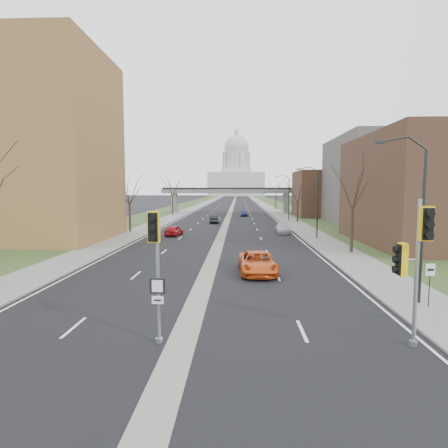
# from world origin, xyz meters

# --- Properties ---
(ground) EXTENTS (700.00, 700.00, 0.00)m
(ground) POSITION_xyz_m (0.00, 0.00, 0.00)
(ground) COLOR black
(ground) RESTS_ON ground
(road_surface) EXTENTS (20.00, 600.00, 0.01)m
(road_surface) POSITION_xyz_m (0.00, 150.00, 0.01)
(road_surface) COLOR black
(road_surface) RESTS_ON ground
(median_strip) EXTENTS (1.20, 600.00, 0.02)m
(median_strip) POSITION_xyz_m (0.00, 150.00, 0.00)
(median_strip) COLOR gray
(median_strip) RESTS_ON ground
(sidewalk_right) EXTENTS (4.00, 600.00, 0.12)m
(sidewalk_right) POSITION_xyz_m (12.00, 150.00, 0.06)
(sidewalk_right) COLOR gray
(sidewalk_right) RESTS_ON ground
(sidewalk_left) EXTENTS (4.00, 600.00, 0.12)m
(sidewalk_left) POSITION_xyz_m (-12.00, 150.00, 0.06)
(sidewalk_left) COLOR gray
(sidewalk_left) RESTS_ON ground
(grass_verge_right) EXTENTS (8.00, 600.00, 0.10)m
(grass_verge_right) POSITION_xyz_m (18.00, 150.00, 0.05)
(grass_verge_right) COLOR #293C1C
(grass_verge_right) RESTS_ON ground
(grass_verge_left) EXTENTS (8.00, 600.00, 0.10)m
(grass_verge_left) POSITION_xyz_m (-18.00, 150.00, 0.05)
(grass_verge_left) COLOR #293C1C
(grass_verge_left) RESTS_ON ground
(apartment_building) EXTENTS (25.00, 16.00, 22.00)m
(apartment_building) POSITION_xyz_m (-26.00, 30.00, 11.00)
(apartment_building) COLOR olive
(apartment_building) RESTS_ON ground
(commercial_block_near) EXTENTS (16.00, 20.00, 12.00)m
(commercial_block_near) POSITION_xyz_m (24.00, 28.00, 6.00)
(commercial_block_near) COLOR #4A3222
(commercial_block_near) RESTS_ON ground
(commercial_block_mid) EXTENTS (18.00, 22.00, 15.00)m
(commercial_block_mid) POSITION_xyz_m (28.00, 52.00, 7.50)
(commercial_block_mid) COLOR #585550
(commercial_block_mid) RESTS_ON ground
(commercial_block_far) EXTENTS (14.00, 14.00, 10.00)m
(commercial_block_far) POSITION_xyz_m (22.00, 70.00, 5.00)
(commercial_block_far) COLOR #4A3222
(commercial_block_far) RESTS_ON ground
(pedestrian_bridge) EXTENTS (34.00, 3.00, 6.45)m
(pedestrian_bridge) POSITION_xyz_m (0.00, 80.00, 4.84)
(pedestrian_bridge) COLOR slate
(pedestrian_bridge) RESTS_ON ground
(capitol) EXTENTS (48.00, 42.00, 55.75)m
(capitol) POSITION_xyz_m (0.00, 320.00, 18.60)
(capitol) COLOR beige
(capitol) RESTS_ON ground
(streetlight_near) EXTENTS (2.61, 0.20, 8.70)m
(streetlight_near) POSITION_xyz_m (10.99, 6.00, 6.95)
(streetlight_near) COLOR black
(streetlight_near) RESTS_ON sidewalk_right
(streetlight_mid) EXTENTS (2.61, 0.20, 8.70)m
(streetlight_mid) POSITION_xyz_m (10.99, 32.00, 6.95)
(streetlight_mid) COLOR black
(streetlight_mid) RESTS_ON sidewalk_right
(streetlight_far) EXTENTS (2.61, 0.20, 8.70)m
(streetlight_far) POSITION_xyz_m (10.99, 58.00, 6.95)
(streetlight_far) COLOR black
(streetlight_far) RESTS_ON sidewalk_right
(tree_left_b) EXTENTS (6.75, 6.75, 8.81)m
(tree_left_b) POSITION_xyz_m (-13.00, 38.00, 6.23)
(tree_left_b) COLOR #382B21
(tree_left_b) RESTS_ON sidewalk_left
(tree_left_c) EXTENTS (7.65, 7.65, 9.99)m
(tree_left_c) POSITION_xyz_m (-13.00, 72.00, 7.04)
(tree_left_c) COLOR #382B21
(tree_left_c) RESTS_ON sidewalk_left
(tree_right_a) EXTENTS (7.20, 7.20, 9.40)m
(tree_right_a) POSITION_xyz_m (13.00, 22.00, 6.64)
(tree_right_a) COLOR #382B21
(tree_right_a) RESTS_ON sidewalk_right
(tree_right_b) EXTENTS (6.30, 6.30, 8.22)m
(tree_right_b) POSITION_xyz_m (13.00, 55.00, 5.82)
(tree_right_b) COLOR #382B21
(tree_right_b) RESTS_ON sidewalk_right
(tree_right_c) EXTENTS (7.65, 7.65, 9.99)m
(tree_right_c) POSITION_xyz_m (13.00, 95.00, 7.04)
(tree_right_c) COLOR #382B21
(tree_right_c) RESTS_ON sidewalk_right
(signal_pole_median) EXTENTS (0.61, 0.87, 5.32)m
(signal_pole_median) POSITION_xyz_m (-0.90, 0.25, 3.70)
(signal_pole_median) COLOR gray
(signal_pole_median) RESTS_ON ground
(signal_pole_right) EXTENTS (1.00, 1.01, 5.74)m
(signal_pole_right) POSITION_xyz_m (8.87, 0.45, 3.76)
(signal_pole_right) COLOR gray
(signal_pole_right) RESTS_ON ground
(speed_limit_sign) EXTENTS (0.48, 0.08, 2.25)m
(speed_limit_sign) POSITION_xyz_m (11.91, 5.22, 1.66)
(speed_limit_sign) COLOR black
(speed_limit_sign) RESTS_ON sidewalk_right
(car_left_near) EXTENTS (2.15, 4.21, 1.37)m
(car_left_near) POSITION_xyz_m (-6.21, 34.67, 0.69)
(car_left_near) COLOR #A21217
(car_left_near) RESTS_ON ground
(car_left_far) EXTENTS (1.65, 4.48, 1.47)m
(car_left_far) POSITION_xyz_m (-2.00, 53.06, 0.73)
(car_left_far) COLOR black
(car_left_far) RESTS_ON ground
(car_right_near) EXTENTS (2.81, 5.70, 1.56)m
(car_right_near) POSITION_xyz_m (3.64, 13.09, 0.78)
(car_right_near) COLOR #D24F16
(car_right_near) RESTS_ON ground
(car_right_mid) EXTENTS (1.97, 4.74, 1.37)m
(car_right_mid) POSITION_xyz_m (8.36, 37.81, 0.68)
(car_right_mid) COLOR #A8A7AF
(car_right_mid) RESTS_ON ground
(car_right_far) EXTENTS (1.71, 3.94, 1.32)m
(car_right_far) POSITION_xyz_m (3.45, 69.73, 0.66)
(car_right_far) COLOR navy
(car_right_far) RESTS_ON ground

